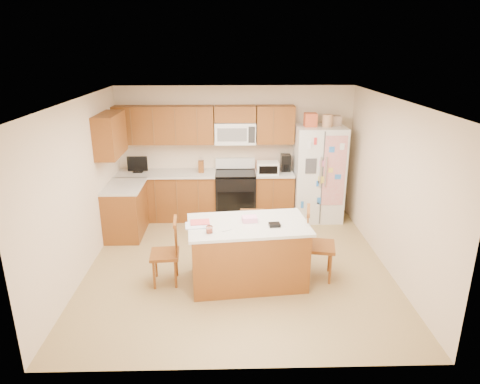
{
  "coord_description": "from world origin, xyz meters",
  "views": [
    {
      "loc": [
        -0.12,
        -5.87,
        3.2
      ],
      "look_at": [
        0.05,
        0.35,
        1.06
      ],
      "focal_mm": 32.0,
      "sensor_mm": 36.0,
      "label": 1
    }
  ],
  "objects_px": {
    "windsor_chair_back": "(252,233)",
    "stove": "(236,194)",
    "windsor_chair_right": "(318,245)",
    "refrigerator": "(318,172)",
    "island": "(248,253)",
    "windsor_chair_left": "(166,253)"
  },
  "relations": [
    {
      "from": "windsor_chair_back",
      "to": "windsor_chair_right",
      "type": "bearing_deg",
      "value": -35.53
    },
    {
      "from": "refrigerator",
      "to": "windsor_chair_right",
      "type": "distance_m",
      "value": 2.34
    },
    {
      "from": "stove",
      "to": "windsor_chair_left",
      "type": "xyz_separation_m",
      "value": [
        -1.0,
        -2.42,
        -0.02
      ]
    },
    {
      "from": "stove",
      "to": "windsor_chair_back",
      "type": "relative_size",
      "value": 1.32
    },
    {
      "from": "stove",
      "to": "windsor_chair_right",
      "type": "height_order",
      "value": "stove"
    },
    {
      "from": "windsor_chair_back",
      "to": "windsor_chair_right",
      "type": "distance_m",
      "value": 1.12
    },
    {
      "from": "refrigerator",
      "to": "windsor_chair_left",
      "type": "xyz_separation_m",
      "value": [
        -2.57,
        -2.36,
        -0.47
      ]
    },
    {
      "from": "windsor_chair_back",
      "to": "windsor_chair_left",
      "type": "bearing_deg",
      "value": -148.58
    },
    {
      "from": "island",
      "to": "windsor_chair_left",
      "type": "xyz_separation_m",
      "value": [
        -1.14,
        0.01,
        -0.0
      ]
    },
    {
      "from": "windsor_chair_left",
      "to": "windsor_chair_back",
      "type": "relative_size",
      "value": 1.11
    },
    {
      "from": "windsor_chair_back",
      "to": "windsor_chair_right",
      "type": "relative_size",
      "value": 0.82
    },
    {
      "from": "stove",
      "to": "windsor_chair_right",
      "type": "relative_size",
      "value": 1.08
    },
    {
      "from": "island",
      "to": "windsor_chair_right",
      "type": "xyz_separation_m",
      "value": [
        1.0,
        0.11,
        0.04
      ]
    },
    {
      "from": "island",
      "to": "stove",
      "type": "bearing_deg",
      "value": 93.14
    },
    {
      "from": "windsor_chair_back",
      "to": "windsor_chair_right",
      "type": "xyz_separation_m",
      "value": [
        0.91,
        -0.65,
        0.09
      ]
    },
    {
      "from": "stove",
      "to": "windsor_chair_back",
      "type": "bearing_deg",
      "value": -82.19
    },
    {
      "from": "refrigerator",
      "to": "island",
      "type": "relative_size",
      "value": 1.18
    },
    {
      "from": "windsor_chair_left",
      "to": "windsor_chair_right",
      "type": "relative_size",
      "value": 0.91
    },
    {
      "from": "windsor_chair_back",
      "to": "stove",
      "type": "bearing_deg",
      "value": 97.81
    },
    {
      "from": "refrigerator",
      "to": "windsor_chair_back",
      "type": "distance_m",
      "value": 2.16
    },
    {
      "from": "stove",
      "to": "refrigerator",
      "type": "bearing_deg",
      "value": -2.3
    },
    {
      "from": "island",
      "to": "windsor_chair_left",
      "type": "bearing_deg",
      "value": 179.68
    }
  ]
}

